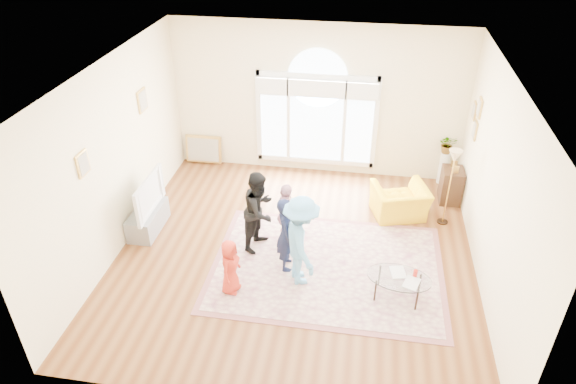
% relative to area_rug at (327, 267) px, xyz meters
% --- Properties ---
extents(ground, '(6.00, 6.00, 0.00)m').
position_rel_area_rug_xyz_m(ground, '(-0.58, 0.26, -0.01)').
color(ground, '#5A2E14').
rests_on(ground, ground).
extents(room_shell, '(6.00, 6.00, 6.00)m').
position_rel_area_rug_xyz_m(room_shell, '(-0.57, 3.10, 1.56)').
color(room_shell, beige).
rests_on(room_shell, ground).
extents(area_rug, '(3.60, 2.60, 0.02)m').
position_rel_area_rug_xyz_m(area_rug, '(0.00, 0.00, 0.00)').
color(area_rug, beige).
rests_on(area_rug, ground).
extents(rug_border, '(3.80, 2.80, 0.01)m').
position_rel_area_rug_xyz_m(rug_border, '(0.00, 0.00, -0.00)').
color(rug_border, '#8A5152').
rests_on(rug_border, ground).
extents(tv_console, '(0.45, 1.00, 0.42)m').
position_rel_area_rug_xyz_m(tv_console, '(-3.33, 0.56, 0.20)').
color(tv_console, gray).
rests_on(tv_console, ground).
extents(television, '(0.18, 1.15, 0.66)m').
position_rel_area_rug_xyz_m(television, '(-3.32, 0.56, 0.74)').
color(television, black).
rests_on(television, tv_console).
extents(coffee_table, '(1.06, 0.77, 0.54)m').
position_rel_area_rug_xyz_m(coffee_table, '(1.12, -0.54, 0.39)').
color(coffee_table, silver).
rests_on(coffee_table, ground).
extents(armchair, '(1.18, 1.10, 0.63)m').
position_rel_area_rug_xyz_m(armchair, '(1.19, 1.73, 0.30)').
color(armchair, yellow).
rests_on(armchair, ground).
extents(side_cabinet, '(0.40, 0.50, 0.70)m').
position_rel_area_rug_xyz_m(side_cabinet, '(2.20, 2.44, 0.34)').
color(side_cabinet, black).
rests_on(side_cabinet, ground).
extents(floor_lamp, '(0.26, 0.26, 1.51)m').
position_rel_area_rug_xyz_m(floor_lamp, '(2.01, 1.65, 1.27)').
color(floor_lamp, black).
rests_on(floor_lamp, ground).
extents(plant_pedestal, '(0.20, 0.20, 0.70)m').
position_rel_area_rug_xyz_m(plant_pedestal, '(2.12, 3.15, 0.34)').
color(plant_pedestal, white).
rests_on(plant_pedestal, ground).
extents(potted_plant, '(0.37, 0.33, 0.39)m').
position_rel_area_rug_xyz_m(potted_plant, '(2.12, 3.15, 0.89)').
color(potted_plant, '#33722D').
rests_on(potted_plant, plant_pedestal).
extents(leaning_picture, '(0.80, 0.14, 0.62)m').
position_rel_area_rug_xyz_m(leaning_picture, '(-3.07, 3.16, -0.01)').
color(leaning_picture, tan).
rests_on(leaning_picture, ground).
extents(child_red, '(0.36, 0.49, 0.93)m').
position_rel_area_rug_xyz_m(child_red, '(-1.42, -0.78, 0.47)').
color(child_red, red).
rests_on(child_red, area_rug).
extents(child_navy, '(0.40, 0.53, 1.31)m').
position_rel_area_rug_xyz_m(child_navy, '(-0.67, -0.08, 0.66)').
color(child_navy, '#141A36').
rests_on(child_navy, area_rug).
extents(child_black, '(0.73, 0.83, 1.44)m').
position_rel_area_rug_xyz_m(child_black, '(-1.21, 0.41, 0.73)').
color(child_black, black).
rests_on(child_black, area_rug).
extents(child_pink, '(0.54, 0.78, 1.23)m').
position_rel_area_rug_xyz_m(child_pink, '(-0.76, 0.46, 0.62)').
color(child_pink, '#E1A3B7').
rests_on(child_pink, area_rug).
extents(child_blue, '(0.91, 1.13, 1.53)m').
position_rel_area_rug_xyz_m(child_blue, '(-0.39, -0.37, 0.78)').
color(child_blue, '#5BA1D6').
rests_on(child_blue, area_rug).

